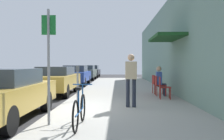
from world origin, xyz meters
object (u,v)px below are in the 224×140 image
(parked_car_0, at_px, (1,94))
(parking_meter, at_px, (78,80))
(parked_car_2, at_px, (76,75))
(cafe_chair_0, at_px, (163,86))
(cafe_chair_2, at_px, (156,83))
(parked_car_3, at_px, (86,72))
(bicycle_0, at_px, (80,110))
(seated_patron_1, at_px, (160,80))
(cafe_chair_1, at_px, (159,84))
(parked_car_4, at_px, (92,71))
(street_sign, at_px, (49,57))
(parked_car_1, at_px, (56,80))
(pedestrian_standing, at_px, (131,76))

(parked_car_0, relative_size, parking_meter, 3.33)
(parked_car_2, height_order, parking_meter, parking_meter)
(cafe_chair_0, relative_size, cafe_chair_2, 1.00)
(parked_car_2, height_order, cafe_chair_0, parked_car_2)
(parked_car_3, relative_size, cafe_chair_0, 5.06)
(bicycle_0, bearing_deg, parking_meter, 99.72)
(seated_patron_1, bearing_deg, bicycle_0, -116.30)
(parking_meter, bearing_deg, parked_car_2, 100.00)
(cafe_chair_0, bearing_deg, parked_car_0, -144.68)
(cafe_chair_0, distance_m, seated_patron_1, 1.00)
(cafe_chair_1, bearing_deg, seated_patron_1, -0.61)
(parked_car_0, distance_m, bicycle_0, 2.46)
(parked_car_4, xyz_separation_m, street_sign, (1.50, -23.98, 0.91))
(seated_patron_1, bearing_deg, parked_car_4, 104.76)
(parked_car_1, relative_size, cafe_chair_0, 5.06)
(parking_meter, relative_size, cafe_chair_1, 1.52)
(parked_car_0, distance_m, parked_car_3, 17.74)
(parked_car_4, height_order, cafe_chair_2, parked_car_4)
(parking_meter, relative_size, street_sign, 0.51)
(parked_car_0, xyz_separation_m, parking_meter, (1.55, 2.85, 0.17))
(pedestrian_standing, bearing_deg, parked_car_1, 129.34)
(cafe_chair_1, distance_m, pedestrian_standing, 3.28)
(parked_car_1, distance_m, parking_meter, 3.28)
(bicycle_0, bearing_deg, street_sign, 168.36)
(parked_car_2, xyz_separation_m, seated_patron_1, (4.92, -7.22, 0.07))
(parking_meter, bearing_deg, pedestrian_standing, -35.16)
(cafe_chair_1, bearing_deg, street_sign, -122.26)
(parked_car_4, height_order, cafe_chair_0, parked_car_4)
(street_sign, relative_size, seated_patron_1, 2.02)
(parked_car_2, height_order, parked_car_3, parked_car_2)
(seated_patron_1, xyz_separation_m, pedestrian_standing, (-1.43, -2.93, 0.30))
(parked_car_0, bearing_deg, bicycle_0, -25.19)
(cafe_chair_0, bearing_deg, parked_car_2, 120.65)
(parked_car_1, relative_size, bicycle_0, 2.57)
(parked_car_0, height_order, pedestrian_standing, pedestrian_standing)
(street_sign, height_order, pedestrian_standing, street_sign)
(parked_car_1, height_order, street_sign, street_sign)
(parked_car_2, bearing_deg, parking_meter, -80.00)
(parked_car_1, bearing_deg, parked_car_0, -90.00)
(bicycle_0, relative_size, pedestrian_standing, 1.01)
(parked_car_4, xyz_separation_m, cafe_chair_2, (4.86, -17.87, -0.11))
(parked_car_3, xyz_separation_m, parking_meter, (1.55, -14.89, 0.14))
(parking_meter, height_order, seated_patron_1, parking_meter)
(pedestrian_standing, bearing_deg, seated_patron_1, 63.93)
(parked_car_1, height_order, parking_meter, parking_meter)
(parked_car_3, distance_m, cafe_chair_0, 15.10)
(parked_car_2, distance_m, parked_car_4, 11.45)
(cafe_chair_2, bearing_deg, cafe_chair_0, -90.00)
(parked_car_3, relative_size, bicycle_0, 2.57)
(bicycle_0, relative_size, cafe_chair_0, 1.97)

